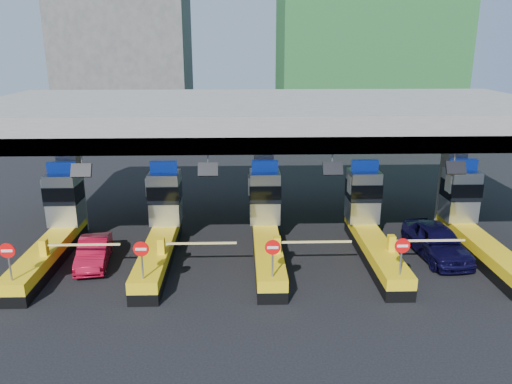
{
  "coord_description": "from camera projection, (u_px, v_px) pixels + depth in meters",
  "views": [
    {
      "loc": [
        -1.19,
        -22.21,
        9.72
      ],
      "look_at": [
        -0.49,
        0.0,
        3.08
      ],
      "focal_mm": 35.0,
      "sensor_mm": 36.0,
      "label": 1
    }
  ],
  "objects": [
    {
      "name": "ground",
      "position": [
        266.0,
        253.0,
        24.09
      ],
      "size": [
        120.0,
        120.0,
        0.0
      ],
      "primitive_type": "plane",
      "color": "black",
      "rests_on": "ground"
    },
    {
      "name": "toll_canopy",
      "position": [
        264.0,
        118.0,
        25.08
      ],
      "size": [
        28.0,
        12.09,
        7.0
      ],
      "color": "slate",
      "rests_on": "ground"
    },
    {
      "name": "toll_lane_far_left",
      "position": [
        56.0,
        226.0,
        23.66
      ],
      "size": [
        4.43,
        8.0,
        4.16
      ],
      "color": "black",
      "rests_on": "ground"
    },
    {
      "name": "toll_lane_left",
      "position": [
        162.0,
        225.0,
        23.81
      ],
      "size": [
        4.43,
        8.0,
        4.16
      ],
      "color": "black",
      "rests_on": "ground"
    },
    {
      "name": "toll_lane_center",
      "position": [
        266.0,
        224.0,
        23.96
      ],
      "size": [
        4.43,
        8.0,
        4.16
      ],
      "color": "black",
      "rests_on": "ground"
    },
    {
      "name": "toll_lane_right",
      "position": [
        369.0,
        223.0,
        24.11
      ],
      "size": [
        4.43,
        8.0,
        4.16
      ],
      "color": "black",
      "rests_on": "ground"
    },
    {
      "name": "toll_lane_far_right",
      "position": [
        471.0,
        221.0,
        24.26
      ],
      "size": [
        4.43,
        8.0,
        4.16
      ],
      "color": "black",
      "rests_on": "ground"
    },
    {
      "name": "bg_building_scaffold",
      "position": [
        368.0,
        0.0,
        51.09
      ],
      "size": [
        18.0,
        12.0,
        28.0
      ],
      "primitive_type": "cube",
      "color": "#1E5926",
      "rests_on": "ground"
    },
    {
      "name": "bg_building_concrete",
      "position": [
        125.0,
        50.0,
        55.57
      ],
      "size": [
        14.0,
        10.0,
        18.0
      ],
      "primitive_type": "cube",
      "color": "#4C4C49",
      "rests_on": "ground"
    },
    {
      "name": "van",
      "position": [
        437.0,
        241.0,
        23.42
      ],
      "size": [
        2.3,
        4.84,
        1.6
      ],
      "primitive_type": "imported",
      "rotation": [
        0.0,
        0.0,
        0.09
      ],
      "color": "black",
      "rests_on": "ground"
    },
    {
      "name": "red_car",
      "position": [
        94.0,
        252.0,
        22.68
      ],
      "size": [
        1.76,
        3.8,
        1.21
      ],
      "primitive_type": "imported",
      "rotation": [
        0.0,
        0.0,
        0.13
      ],
      "color": "maroon",
      "rests_on": "ground"
    }
  ]
}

